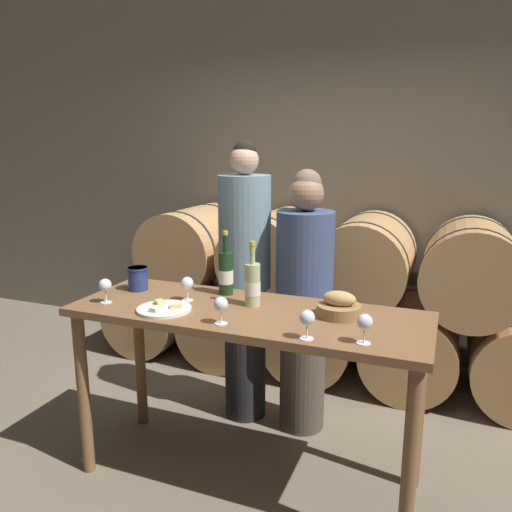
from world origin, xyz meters
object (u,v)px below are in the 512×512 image
at_px(person_left, 245,281).
at_px(wine_glass_far_left, 105,286).
at_px(blue_crock, 138,278).
at_px(wine_glass_center, 221,305).
at_px(wine_bottle_white, 253,284).
at_px(wine_glass_left, 187,284).
at_px(tasting_table, 247,336).
at_px(wine_glass_right, 307,319).
at_px(wine_bottle_red, 226,273).
at_px(wine_glass_far_right, 365,323).
at_px(bread_basket, 339,307).
at_px(cheese_plate, 164,309).
at_px(person_right, 304,302).

xyz_separation_m(person_left, wine_glass_far_left, (-0.47, -0.76, 0.13)).
height_order(blue_crock, wine_glass_center, blue_crock).
bearing_deg(wine_bottle_white, wine_glass_left, -171.76).
height_order(tasting_table, wine_glass_right, wine_glass_right).
bearing_deg(wine_bottle_red, wine_glass_far_right, -27.42).
height_order(person_left, wine_glass_right, person_left).
height_order(bread_basket, cheese_plate, bread_basket).
xyz_separation_m(wine_glass_far_left, wine_glass_center, (0.69, -0.06, 0.00)).
height_order(person_right, wine_glass_center, person_right).
distance_m(person_left, cheese_plate, 0.77).
height_order(person_left, person_right, person_left).
relative_size(tasting_table, cheese_plate, 6.58).
bearing_deg(blue_crock, bread_basket, -0.92).
bearing_deg(tasting_table, person_left, 113.45).
distance_m(person_right, wine_bottle_white, 0.59).
relative_size(person_right, wine_glass_left, 12.50).
bearing_deg(wine_glass_far_left, person_left, 58.64).
relative_size(blue_crock, wine_glass_right, 1.02).
bearing_deg(bread_basket, wine_glass_left, -176.08).
distance_m(wine_glass_left, wine_glass_center, 0.40).
height_order(person_right, blue_crock, person_right).
xyz_separation_m(blue_crock, wine_glass_center, (0.67, -0.32, 0.02)).
bearing_deg(wine_glass_far_right, wine_bottle_white, 154.32).
bearing_deg(bread_basket, wine_bottle_white, -179.51).
relative_size(bread_basket, wine_glass_far_left, 1.65).
height_order(blue_crock, wine_glass_right, blue_crock).
xyz_separation_m(bread_basket, wine_glass_right, (-0.06, -0.34, 0.04)).
relative_size(wine_bottle_red, cheese_plate, 1.30).
distance_m(wine_bottle_white, blue_crock, 0.71).
bearing_deg(blue_crock, person_left, 48.48).
relative_size(wine_bottle_red, wine_glass_far_right, 2.73).
xyz_separation_m(wine_bottle_red, wine_glass_left, (-0.14, -0.18, -0.03)).
height_order(blue_crock, wine_glass_far_right, blue_crock).
height_order(wine_glass_far_left, wine_glass_center, same).
height_order(tasting_table, person_right, person_right).
relative_size(person_right, wine_bottle_white, 4.82).
xyz_separation_m(person_left, person_right, (0.39, 0.00, -0.09)).
relative_size(person_left, person_right, 1.10).
height_order(wine_glass_far_left, wine_glass_far_right, same).
bearing_deg(blue_crock, wine_glass_left, -11.57).
bearing_deg(wine_glass_left, person_right, 50.50).
distance_m(bread_basket, wine_glass_far_left, 1.20).
xyz_separation_m(wine_glass_left, wine_glass_far_right, (0.97, -0.24, 0.00)).
height_order(tasting_table, person_left, person_left).
bearing_deg(bread_basket, wine_glass_far_right, -60.50).
relative_size(wine_bottle_red, wine_glass_center, 2.73).
bearing_deg(wine_glass_center, tasting_table, 81.04).
distance_m(tasting_table, person_left, 0.67).
xyz_separation_m(person_right, blue_crock, (-0.83, -0.50, 0.20)).
xyz_separation_m(bread_basket, wine_glass_left, (-0.80, -0.05, 0.04)).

